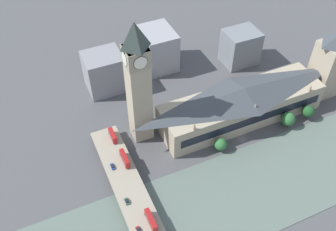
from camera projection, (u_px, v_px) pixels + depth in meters
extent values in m
plane|color=#4C4C4F|center=(242.00, 139.00, 227.24)|extent=(600.00, 600.00, 0.00)
cube|color=slate|center=(274.00, 179.00, 206.16)|extent=(53.11, 360.00, 0.30)
cube|color=tan|center=(241.00, 107.00, 233.60)|extent=(27.21, 104.71, 18.77)
cube|color=black|center=(254.00, 120.00, 224.07)|extent=(0.40, 96.33, 5.63)
pyramid|color=#3D4247|center=(244.00, 92.00, 224.72)|extent=(26.67, 102.62, 6.29)
cone|color=gray|center=(310.00, 88.00, 228.52)|extent=(2.20, 2.20, 5.00)
cone|color=gray|center=(256.00, 106.00, 217.06)|extent=(2.20, 2.20, 5.00)
cone|color=gray|center=(194.00, 126.00, 205.59)|extent=(2.20, 2.20, 5.00)
cube|color=tan|center=(139.00, 95.00, 207.77)|extent=(11.65, 11.65, 63.75)
cube|color=gray|center=(136.00, 56.00, 188.90)|extent=(12.35, 12.35, 10.48)
cylinder|color=black|center=(140.00, 63.00, 185.04)|extent=(0.50, 7.69, 7.69)
cylinder|color=silver|center=(141.00, 63.00, 184.96)|extent=(0.62, 7.12, 7.12)
cylinder|color=black|center=(132.00, 50.00, 192.77)|extent=(0.50, 7.69, 7.69)
cylinder|color=silver|center=(132.00, 50.00, 192.85)|extent=(0.62, 7.12, 7.12)
cylinder|color=black|center=(147.00, 53.00, 190.63)|extent=(7.69, 0.50, 7.69)
cylinder|color=silver|center=(147.00, 53.00, 190.67)|extent=(7.12, 0.62, 7.12)
cylinder|color=black|center=(125.00, 59.00, 187.18)|extent=(7.69, 0.50, 7.69)
cylinder|color=silver|center=(125.00, 59.00, 187.14)|extent=(7.12, 0.62, 7.12)
pyramid|color=#2D3833|center=(135.00, 35.00, 180.06)|extent=(11.88, 11.88, 14.48)
cube|color=tan|center=(328.00, 68.00, 245.67)|extent=(18.11, 18.11, 37.91)
cube|color=gray|center=(146.00, 229.00, 182.62)|extent=(3.00, 13.52, 5.00)
cube|color=gray|center=(115.00, 158.00, 213.79)|extent=(3.00, 13.52, 5.00)
cube|color=gray|center=(146.00, 226.00, 180.42)|extent=(138.21, 15.91, 1.20)
cube|color=red|center=(125.00, 160.00, 206.45)|extent=(11.50, 2.51, 1.95)
cube|color=black|center=(125.00, 159.00, 206.17)|extent=(10.35, 2.57, 0.86)
cube|color=red|center=(125.00, 157.00, 204.95)|extent=(11.27, 2.51, 2.28)
cube|color=black|center=(125.00, 157.00, 204.87)|extent=(10.35, 2.57, 1.10)
cube|color=maroon|center=(124.00, 156.00, 204.08)|extent=(11.15, 2.38, 0.16)
cylinder|color=black|center=(124.00, 154.00, 210.50)|extent=(1.14, 0.28, 1.14)
cylinder|color=black|center=(120.00, 155.00, 209.84)|extent=(1.14, 0.28, 1.14)
cylinder|color=black|center=(130.00, 166.00, 204.34)|extent=(1.14, 0.28, 1.14)
cylinder|color=black|center=(126.00, 168.00, 203.68)|extent=(1.14, 0.28, 1.14)
cube|color=red|center=(151.00, 221.00, 180.02)|extent=(11.70, 2.52, 1.89)
cube|color=black|center=(151.00, 221.00, 179.75)|extent=(10.53, 2.58, 0.83)
cube|color=red|center=(151.00, 219.00, 178.57)|extent=(11.47, 2.52, 2.22)
cube|color=black|center=(151.00, 219.00, 178.49)|extent=(10.53, 2.58, 1.06)
cube|color=maroon|center=(151.00, 218.00, 177.73)|extent=(11.35, 2.40, 0.16)
cylinder|color=black|center=(149.00, 213.00, 184.12)|extent=(1.15, 0.28, 1.15)
cylinder|color=black|center=(145.00, 215.00, 183.45)|extent=(1.15, 0.28, 1.15)
cylinder|color=black|center=(157.00, 230.00, 177.84)|extent=(1.15, 0.28, 1.15)
cylinder|color=black|center=(153.00, 231.00, 177.17)|extent=(1.15, 0.28, 1.15)
cube|color=red|center=(113.00, 137.00, 218.54)|extent=(10.06, 2.52, 1.85)
cube|color=black|center=(113.00, 136.00, 218.28)|extent=(9.05, 2.58, 0.81)
cube|color=red|center=(113.00, 134.00, 217.12)|extent=(9.86, 2.52, 2.17)
cube|color=black|center=(112.00, 134.00, 217.04)|extent=(9.05, 2.58, 1.04)
cube|color=maroon|center=(112.00, 133.00, 216.29)|extent=(9.76, 2.40, 0.16)
cylinder|color=black|center=(113.00, 132.00, 222.15)|extent=(1.05, 0.28, 1.05)
cylinder|color=black|center=(109.00, 133.00, 221.49)|extent=(1.05, 0.28, 1.05)
cylinder|color=black|center=(117.00, 142.00, 216.82)|extent=(1.05, 0.28, 1.05)
cylinder|color=black|center=(113.00, 143.00, 216.16)|extent=(1.05, 0.28, 1.05)
cube|color=maroon|center=(138.00, 230.00, 177.70)|extent=(3.92, 1.72, 0.58)
cube|color=black|center=(138.00, 230.00, 177.23)|extent=(2.04, 1.54, 0.53)
cylinder|color=black|center=(139.00, 227.00, 179.01)|extent=(0.67, 0.22, 0.67)
cylinder|color=black|center=(136.00, 228.00, 178.57)|extent=(0.67, 0.22, 0.67)
cube|color=#2D5638|center=(127.00, 201.00, 188.82)|extent=(3.93, 1.84, 0.57)
cube|color=black|center=(127.00, 201.00, 188.34)|extent=(2.05, 1.66, 0.55)
cylinder|color=black|center=(128.00, 199.00, 190.15)|extent=(0.68, 0.22, 0.68)
cylinder|color=black|center=(124.00, 200.00, 189.68)|extent=(0.68, 0.22, 0.68)
cylinder|color=black|center=(130.00, 203.00, 188.23)|extent=(0.68, 0.22, 0.68)
cylinder|color=black|center=(126.00, 204.00, 187.76)|extent=(0.68, 0.22, 0.68)
cube|color=navy|center=(113.00, 167.00, 204.23)|extent=(4.26, 1.75, 0.57)
cube|color=black|center=(113.00, 166.00, 203.79)|extent=(2.21, 1.58, 0.43)
cylinder|color=black|center=(113.00, 164.00, 205.67)|extent=(0.65, 0.22, 0.65)
cylinder|color=black|center=(110.00, 165.00, 205.22)|extent=(0.65, 0.22, 0.65)
cylinder|color=black|center=(115.00, 169.00, 203.51)|extent=(0.65, 0.22, 0.65)
cylinder|color=black|center=(112.00, 170.00, 203.06)|extent=(0.65, 0.22, 0.65)
cube|color=slate|center=(240.00, 47.00, 273.49)|extent=(20.30, 24.23, 25.49)
cube|color=gray|center=(104.00, 72.00, 251.78)|extent=(22.57, 24.97, 26.96)
cube|color=#939399|center=(158.00, 49.00, 269.09)|extent=(28.11, 22.70, 28.97)
cylinder|color=brown|center=(286.00, 125.00, 233.72)|extent=(0.70, 0.70, 2.91)
sphere|color=#2D6633|center=(288.00, 119.00, 230.10)|extent=(8.63, 8.63, 8.63)
cylinder|color=brown|center=(306.00, 117.00, 238.19)|extent=(0.70, 0.70, 3.47)
sphere|color=#1E4C23|center=(308.00, 111.00, 234.62)|extent=(7.78, 7.78, 7.78)
cylinder|color=brown|center=(220.00, 149.00, 220.35)|extent=(0.70, 0.70, 2.18)
sphere|color=#2D6633|center=(221.00, 144.00, 217.33)|extent=(7.45, 7.45, 7.45)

